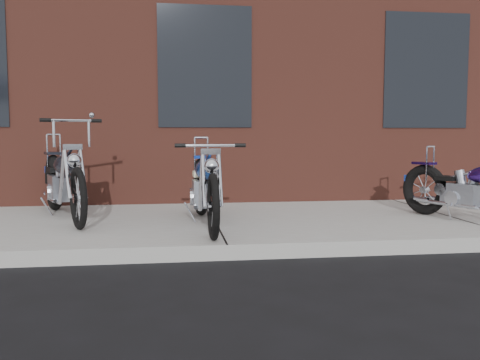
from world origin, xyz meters
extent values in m
plane|color=black|center=(0.00, 0.00, 0.00)|extent=(120.00, 120.00, 0.00)
cube|color=gray|center=(0.00, 1.50, 0.07)|extent=(22.00, 3.00, 0.15)
cube|color=brown|center=(0.00, 8.00, 4.00)|extent=(22.00, 10.00, 8.00)
torus|color=black|center=(2.80, 1.39, 0.48)|extent=(0.40, 0.64, 0.65)
cube|color=gray|center=(3.05, 0.86, 0.47)|extent=(0.39, 0.44, 0.27)
cube|color=black|center=(2.95, 1.07, 0.65)|extent=(0.31, 0.32, 0.05)
cylinder|color=silver|center=(2.84, 1.32, 0.82)|extent=(0.03, 0.03, 0.44)
cylinder|color=silver|center=(3.07, 1.09, 0.35)|extent=(0.39, 0.76, 0.04)
torus|color=black|center=(-0.14, 1.70, 0.52)|extent=(0.16, 0.74, 0.74)
torus|color=black|center=(-0.11, 0.09, 0.48)|extent=(0.08, 0.67, 0.66)
cube|color=gray|center=(-0.12, 1.05, 0.51)|extent=(0.29, 0.41, 0.31)
ellipsoid|color=blue|center=(-0.12, 0.76, 0.80)|extent=(0.28, 0.57, 0.31)
cube|color=beige|center=(-0.13, 1.31, 0.71)|extent=(0.25, 0.29, 0.06)
cylinder|color=silver|center=(-0.11, 0.22, 0.75)|extent=(0.05, 0.30, 0.55)
cylinder|color=silver|center=(-0.11, 0.35, 1.08)|extent=(0.56, 0.04, 0.03)
cylinder|color=silver|center=(-0.13, 1.62, 0.91)|extent=(0.02, 0.02, 0.49)
cylinder|color=silver|center=(-0.01, 1.27, 0.38)|extent=(0.06, 0.92, 0.05)
torus|color=black|center=(-2.07, 2.42, 0.53)|extent=(0.41, 0.77, 0.77)
torus|color=black|center=(-1.47, 0.86, 0.50)|extent=(0.32, 0.67, 0.69)
cube|color=gray|center=(-1.82, 1.79, 0.52)|extent=(0.43, 0.50, 0.32)
ellipsoid|color=black|center=(-1.72, 1.51, 0.83)|extent=(0.47, 0.65, 0.33)
cube|color=black|center=(-1.92, 2.05, 0.73)|extent=(0.34, 0.37, 0.06)
cylinder|color=silver|center=(-1.52, 0.99, 0.77)|extent=(0.15, 0.30, 0.57)
cylinder|color=silver|center=(-1.57, 1.11, 1.35)|extent=(0.56, 0.24, 0.03)
cylinder|color=silver|center=(-2.04, 2.34, 0.94)|extent=(0.03, 0.03, 0.51)
cylinder|color=silver|center=(-1.79, 2.05, 0.38)|extent=(0.39, 0.91, 0.05)
camera|label=1|loc=(-0.51, -4.67, 1.18)|focal=38.00mm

